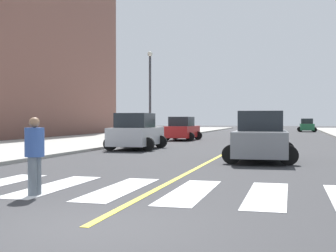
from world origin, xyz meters
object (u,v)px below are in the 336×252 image
at_px(car_gray_fourth, 261,138).
at_px(pedestrian_crossing, 35,152).
at_px(car_green_third, 307,126).
at_px(car_silver_fifth, 136,132).
at_px(car_red_second, 182,129).
at_px(car_blue_nearest, 251,125).
at_px(street_lamp, 150,87).

xyz_separation_m(car_gray_fourth, pedestrian_crossing, (-4.48, -10.07, 0.02)).
height_order(car_green_third, car_silver_fifth, car_silver_fifth).
height_order(car_red_second, car_silver_fifth, car_silver_fifth).
bearing_deg(car_blue_nearest, pedestrian_crossing, -89.24).
bearing_deg(car_gray_fourth, car_green_third, -96.38).
bearing_deg(car_blue_nearest, car_silver_fifth, -93.79).
bearing_deg(car_silver_fifth, street_lamp, 102.53).
bearing_deg(car_green_third, car_red_second, 68.86).
distance_m(car_red_second, car_green_third, 30.28).
xyz_separation_m(car_silver_fifth, street_lamp, (-3.29, 13.47, 3.59)).
xyz_separation_m(car_red_second, car_green_third, (10.69, 28.33, -0.06)).
height_order(car_blue_nearest, car_silver_fifth, car_silver_fifth).
xyz_separation_m(car_green_third, street_lamp, (-14.00, -26.52, 3.72)).
bearing_deg(car_green_third, street_lamp, 61.71).
xyz_separation_m(car_silver_fifth, pedestrian_crossing, (2.90, -15.78, 0.02)).
height_order(car_blue_nearest, pedestrian_crossing, car_blue_nearest).
xyz_separation_m(car_gray_fourth, car_silver_fifth, (-7.38, 5.70, -0.00)).
bearing_deg(street_lamp, car_silver_fifth, -76.25).
height_order(pedestrian_crossing, street_lamp, street_lamp).
distance_m(car_blue_nearest, car_green_third, 7.51).
distance_m(car_green_third, street_lamp, 30.22).
relative_size(car_red_second, car_gray_fourth, 0.92).
distance_m(car_red_second, car_gray_fourth, 18.86).
height_order(car_green_third, car_gray_fourth, car_gray_fourth).
height_order(car_red_second, car_gray_fourth, car_gray_fourth).
distance_m(car_gray_fourth, pedestrian_crossing, 11.03).
distance_m(pedestrian_crossing, street_lamp, 30.11).
bearing_deg(car_red_second, street_lamp, 153.61).
relative_size(car_silver_fifth, pedestrian_crossing, 2.61).
xyz_separation_m(car_blue_nearest, car_gray_fourth, (3.98, -43.93, 0.11)).
bearing_deg(car_red_second, car_green_third, 71.65).
distance_m(car_gray_fourth, street_lamp, 22.23).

